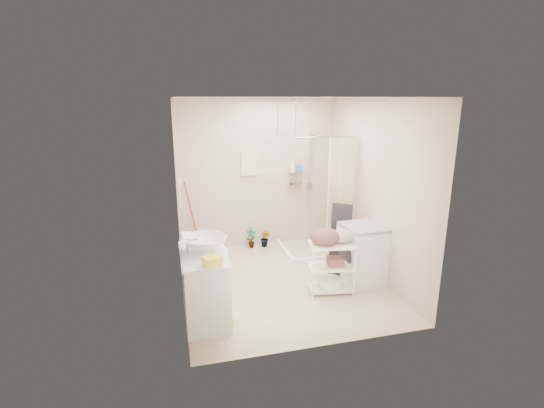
{
  "coord_description": "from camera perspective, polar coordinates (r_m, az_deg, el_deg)",
  "views": [
    {
      "loc": [
        -1.45,
        -5.05,
        2.59
      ],
      "look_at": [
        -0.09,
        0.25,
        1.11
      ],
      "focal_mm": 26.0,
      "sensor_mm": 36.0,
      "label": 1
    }
  ],
  "objects": [
    {
      "name": "ironing_board",
      "position": [
        5.95,
        9.85,
        -5.1
      ],
      "size": [
        0.32,
        0.12,
        1.12
      ],
      "primitive_type": null,
      "rotation": [
        0.0,
        0.0,
        -0.09
      ],
      "color": "black",
      "rests_on": "ground"
    },
    {
      "name": "towel_ring",
      "position": [
        4.98,
        -13.24,
        1.68
      ],
      "size": [
        0.04,
        0.22,
        0.34
      ],
      "primitive_type": null,
      "color": "#F9EA9C",
      "rests_on": "wall_left"
    },
    {
      "name": "shampoo_bottle_b",
      "position": [
        7.04,
        4.06,
        5.39
      ],
      "size": [
        0.1,
        0.1,
        0.18
      ],
      "primitive_type": "imported",
      "rotation": [
        0.0,
        0.0,
        0.22
      ],
      "color": "#4063B2",
      "rests_on": "shower"
    },
    {
      "name": "wall_left",
      "position": [
        5.22,
        -13.41,
        0.34
      ],
      "size": [
        0.04,
        3.2,
        2.6
      ],
      "primitive_type": "cube",
      "color": "#C5B298",
      "rests_on": "ground"
    },
    {
      "name": "shampoo_bottle_a",
      "position": [
        6.99,
        2.95,
        5.6
      ],
      "size": [
        0.1,
        0.1,
        0.24
      ],
      "primitive_type": "imported",
      "rotation": [
        0.0,
        0.0,
        -0.08
      ],
      "color": "silver",
      "rests_on": "shower"
    },
    {
      "name": "vanity",
      "position": [
        4.86,
        -9.67,
        -11.64
      ],
      "size": [
        0.55,
        0.96,
        0.84
      ],
      "primitive_type": "cube",
      "rotation": [
        0.0,
        0.0,
        0.01
      ],
      "color": "silver",
      "rests_on": "ground"
    },
    {
      "name": "potted_plant_a",
      "position": [
        7.05,
        -3.05,
        -4.98
      ],
      "size": [
        0.19,
        0.13,
        0.35
      ],
      "primitive_type": "imported",
      "rotation": [
        0.0,
        0.0,
        -0.02
      ],
      "color": "brown",
      "rests_on": "ground"
    },
    {
      "name": "hanging_towel",
      "position": [
        6.85,
        -3.32,
        5.89
      ],
      "size": [
        0.28,
        0.03,
        0.42
      ],
      "primitive_type": "cube",
      "color": "beige",
      "rests_on": "wall_back"
    },
    {
      "name": "wall_right",
      "position": [
        5.95,
        14.63,
        2.05
      ],
      "size": [
        0.04,
        3.2,
        2.6
      ],
      "primitive_type": "cube",
      "color": "#C5B298",
      "rests_on": "ground"
    },
    {
      "name": "sink",
      "position": [
        4.72,
        -9.65,
        -5.72
      ],
      "size": [
        0.59,
        0.59,
        0.18
      ],
      "primitive_type": "imported",
      "rotation": [
        0.0,
        0.0,
        -0.15
      ],
      "color": "silver",
      "rests_on": "vanity"
    },
    {
      "name": "tp_holder",
      "position": [
        5.44,
        -12.64,
        -5.42
      ],
      "size": [
        0.08,
        0.12,
        0.14
      ],
      "primitive_type": null,
      "color": "silver",
      "rests_on": "wall_left"
    },
    {
      "name": "wall_front",
      "position": [
        3.96,
        7.93,
        -4.06
      ],
      "size": [
        2.8,
        0.04,
        2.6
      ],
      "primitive_type": "cube",
      "color": "#C5B298",
      "rests_on": "ground"
    },
    {
      "name": "potted_plant_b",
      "position": [
        7.08,
        -0.99,
        -5.0
      ],
      "size": [
        0.22,
        0.22,
        0.32
      ],
      "primitive_type": "imported",
      "rotation": [
        0.0,
        0.0,
        -0.78
      ],
      "color": "brown",
      "rests_on": "ground"
    },
    {
      "name": "mop",
      "position": [
        6.85,
        -11.79,
        -1.87
      ],
      "size": [
        0.14,
        0.14,
        1.26
      ],
      "primitive_type": null,
      "rotation": [
        0.0,
        0.0,
        -0.18
      ],
      "color": "#B12226",
      "rests_on": "ground"
    },
    {
      "name": "floor_basket",
      "position": [
        4.84,
        -6.6,
        -16.47
      ],
      "size": [
        0.29,
        0.25,
        0.13
      ],
      "primitive_type": "cube",
      "rotation": [
        0.0,
        0.0,
        -0.3
      ],
      "color": "yellow",
      "rests_on": "ground"
    },
    {
      "name": "floor",
      "position": [
        5.86,
        1.45,
        -11.14
      ],
      "size": [
        3.2,
        3.2,
        0.0
      ],
      "primitive_type": "plane",
      "color": "beige",
      "rests_on": "ground"
    },
    {
      "name": "ceiling",
      "position": [
        5.26,
        1.64,
        15.18
      ],
      "size": [
        2.8,
        3.2,
        0.04
      ],
      "primitive_type": "cube",
      "color": "silver",
      "rests_on": "ground"
    },
    {
      "name": "toilet",
      "position": [
        5.97,
        -9.49,
        -7.25
      ],
      "size": [
        0.69,
        0.42,
        0.69
      ],
      "primitive_type": "imported",
      "rotation": [
        0.0,
        0.0,
        1.63
      ],
      "color": "white",
      "rests_on": "ground"
    },
    {
      "name": "washing_machine",
      "position": [
        5.87,
        13.03,
        -7.0
      ],
      "size": [
        0.6,
        0.62,
        0.85
      ],
      "primitive_type": "cube",
      "rotation": [
        0.0,
        0.0,
        0.04
      ],
      "color": "silver",
      "rests_on": "ground"
    },
    {
      "name": "wall_back",
      "position": [
        6.93,
        -2.11,
        4.34
      ],
      "size": [
        2.8,
        0.04,
        2.6
      ],
      "primitive_type": "cube",
      "color": "#C5B298",
      "rests_on": "ground"
    },
    {
      "name": "counter_basket",
      "position": [
        4.32,
        -8.65,
        -8.18
      ],
      "size": [
        0.22,
        0.19,
        0.1
      ],
      "primitive_type": "cube",
      "rotation": [
        0.0,
        0.0,
        0.29
      ],
      "color": "yellow",
      "rests_on": "vanity"
    },
    {
      "name": "shower",
      "position": [
        6.7,
        6.05,
        1.71
      ],
      "size": [
        1.1,
        1.1,
        2.1
      ],
      "primitive_type": null,
      "color": "silver",
      "rests_on": "ground"
    },
    {
      "name": "laundry_rack",
      "position": [
        5.49,
        8.6,
        -8.41
      ],
      "size": [
        0.65,
        0.45,
        0.83
      ],
      "primitive_type": null,
      "rotation": [
        0.0,
        0.0,
        -0.16
      ],
      "color": "white",
      "rests_on": "ground"
    }
  ]
}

